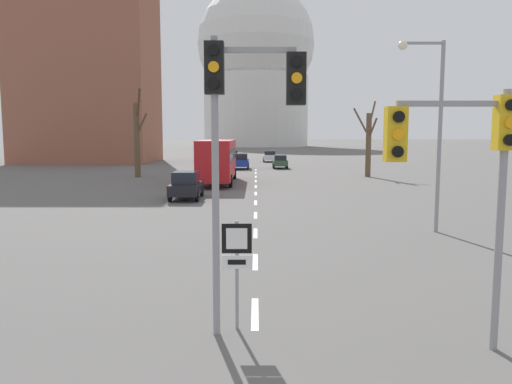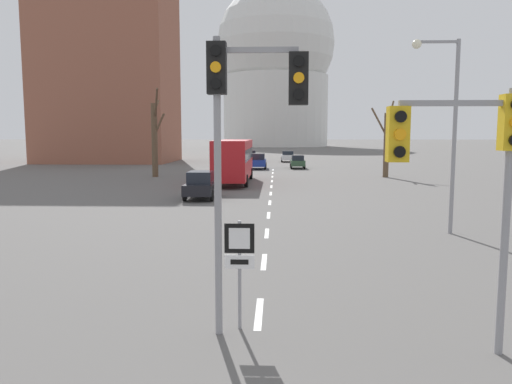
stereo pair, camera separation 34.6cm
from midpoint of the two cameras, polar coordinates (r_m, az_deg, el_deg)
name	(u,v)px [view 2 (the right image)]	position (r m, az deg, el deg)	size (l,w,h in m)	color
lane_stripe_1	(259,313)	(11.34, 1.24, -13.68)	(0.16, 2.00, 0.01)	silver
lane_stripe_2	(264,262)	(15.63, 1.56, -7.96)	(0.16, 2.00, 0.01)	silver
lane_stripe_3	(267,233)	(20.02, 1.74, -4.73)	(0.16, 2.00, 0.01)	silver
lane_stripe_4	(269,215)	(24.45, 1.85, -2.66)	(0.16, 2.00, 0.01)	silver
lane_stripe_5	(270,203)	(28.90, 1.93, -1.23)	(0.16, 2.00, 0.01)	silver
lane_stripe_6	(271,194)	(33.36, 1.99, -0.18)	(0.16, 2.00, 0.01)	silver
lane_stripe_7	(271,187)	(37.84, 2.03, 0.62)	(0.16, 2.00, 0.01)	silver
lane_stripe_8	(272,181)	(42.32, 2.07, 1.26)	(0.16, 2.00, 0.01)	silver
lane_stripe_9	(272,177)	(46.80, 2.09, 1.77)	(0.16, 2.00, 0.01)	silver
lane_stripe_10	(273,173)	(51.28, 2.12, 2.19)	(0.16, 2.00, 0.01)	silver
lane_stripe_11	(273,170)	(55.77, 2.14, 2.54)	(0.16, 2.00, 0.01)	silver
traffic_signal_centre_tall	(244,112)	(9.50, -0.33, 9.10)	(1.89, 0.34, 5.74)	gray
traffic_signal_near_right	(470,155)	(9.46, 24.19, 3.86)	(2.28, 0.34, 4.71)	gray
route_sign_post	(240,257)	(10.06, -0.91, -7.39)	(0.60, 0.08, 2.23)	gray
street_lamp_right	(447,115)	(21.06, 21.40, 8.14)	(1.85, 0.36, 7.57)	gray
sedan_near_left	(258,161)	(57.29, 0.43, 3.54)	(1.85, 4.17, 1.77)	navy
sedan_near_right	(250,156)	(74.22, -0.50, 4.18)	(1.85, 3.90, 1.61)	maroon
sedan_mid_centre	(201,185)	(30.77, -5.96, 0.81)	(1.79, 4.10, 1.70)	black
sedan_far_left	(298,162)	(58.43, 4.94, 3.48)	(1.69, 4.10, 1.54)	#2D4C33
sedan_far_right	(288,156)	(72.42, 3.79, 4.10)	(1.92, 4.09, 1.59)	silver
city_bus	(234,158)	(40.50, -2.31, 3.92)	(2.66, 10.80, 3.48)	red
bare_tree_left_near	(155,136)	(47.29, -11.27, 6.25)	(1.40, 4.84, 7.99)	brown
bare_tree_right_near	(386,142)	(47.68, 14.87, 5.58)	(2.18, 3.16, 7.11)	brown
capitol_dome	(276,66)	(171.23, 2.33, 14.21)	(38.77, 38.77, 54.76)	silver
apartment_block_left	(108,59)	(76.23, -16.43, 14.38)	(18.00, 14.00, 29.24)	#935642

